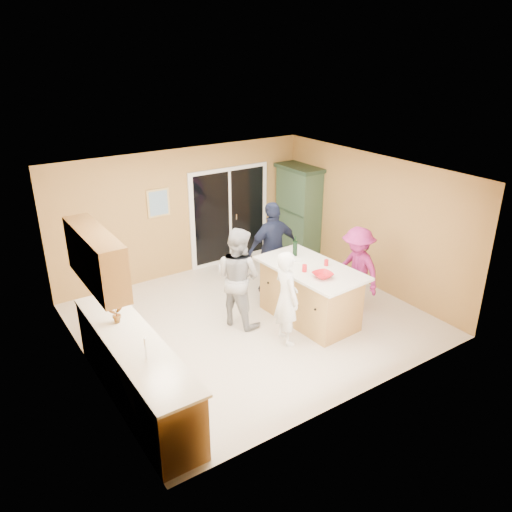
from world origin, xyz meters
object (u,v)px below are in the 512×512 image
green_hutch (298,213)px  woman_magenta (357,269)px  kitchen_island (310,295)px  woman_white (286,298)px  woman_navy (273,249)px  woman_grey (238,277)px

green_hutch → woman_magenta: 2.69m
kitchen_island → green_hutch: 2.95m
woman_white → woman_magenta: same height
woman_white → woman_magenta: 1.68m
woman_navy → woman_magenta: (0.85, -1.35, -0.13)m
woman_magenta → woman_navy: bearing=-146.5°
woman_white → kitchen_island: bearing=-57.8°
woman_grey → green_hutch: bearing=-78.4°
kitchen_island → woman_navy: size_ratio=1.07×
woman_white → woman_navy: woman_navy is taller
green_hutch → woman_navy: 1.99m
woman_navy → woman_magenta: size_ratio=1.16×
green_hutch → woman_white: 3.64m
kitchen_island → woman_navy: (0.06, 1.18, 0.44)m
kitchen_island → woman_navy: bearing=83.4°
woman_navy → woman_magenta: bearing=125.4°
woman_grey → kitchen_island: bearing=-140.7°
woman_magenta → woman_white: bearing=-83.2°
kitchen_island → green_hutch: green_hutch is taller
woman_white → woman_navy: (0.82, 1.51, 0.13)m
kitchen_island → woman_white: size_ratio=1.25×
green_hutch → woman_grey: 3.27m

